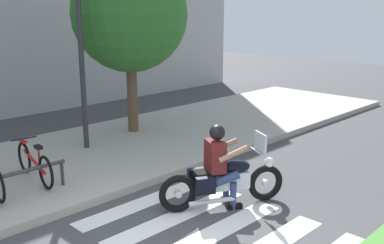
# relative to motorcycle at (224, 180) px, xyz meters

# --- Properties ---
(sidewalk) EXTENTS (24.00, 4.40, 0.15)m
(sidewalk) POSITION_rel_motorcycle_xyz_m (-1.85, 3.74, -0.39)
(sidewalk) COLOR #A8A399
(sidewalk) RESTS_ON ground
(crosswalk_stripe_2) EXTENTS (2.80, 0.40, 0.01)m
(crosswalk_stripe_2) POSITION_rel_motorcycle_xyz_m (-0.81, -0.54, -0.46)
(crosswalk_stripe_2) COLOR white
(crosswalk_stripe_2) RESTS_ON ground
(crosswalk_stripe_3) EXTENTS (2.80, 0.40, 0.01)m
(crosswalk_stripe_3) POSITION_rel_motorcycle_xyz_m (-0.81, 0.26, -0.46)
(crosswalk_stripe_3) COLOR white
(crosswalk_stripe_3) RESTS_ON ground
(crosswalk_stripe_4) EXTENTS (2.80, 0.40, 0.01)m
(crosswalk_stripe_4) POSITION_rel_motorcycle_xyz_m (-0.81, 1.06, -0.46)
(crosswalk_stripe_4) COLOR white
(crosswalk_stripe_4) RESTS_ON ground
(motorcycle) EXTENTS (2.03, 1.15, 1.24)m
(motorcycle) POSITION_rel_motorcycle_xyz_m (0.00, 0.00, 0.00)
(motorcycle) COLOR black
(motorcycle) RESTS_ON ground
(rider) EXTENTS (0.76, 0.71, 1.44)m
(rider) POSITION_rel_motorcycle_xyz_m (-0.07, 0.04, 0.37)
(rider) COLOR #591919
(rider) RESTS_ON ground
(bicycle_4) EXTENTS (0.48, 1.69, 0.75)m
(bicycle_4) POSITION_rel_motorcycle_xyz_m (-1.89, 3.01, 0.03)
(bicycle_4) COLOR black
(bicycle_4) RESTS_ON sidewalk
(street_lamp) EXTENTS (0.28, 0.28, 3.85)m
(street_lamp) POSITION_rel_motorcycle_xyz_m (-0.08, 4.14, 1.91)
(street_lamp) COLOR #2D2D33
(street_lamp) RESTS_ON ground
(tree_near_rack) EXTENTS (2.89, 2.89, 4.60)m
(tree_near_rack) POSITION_rel_motorcycle_xyz_m (1.60, 4.54, 2.68)
(tree_near_rack) COLOR brown
(tree_near_rack) RESTS_ON ground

